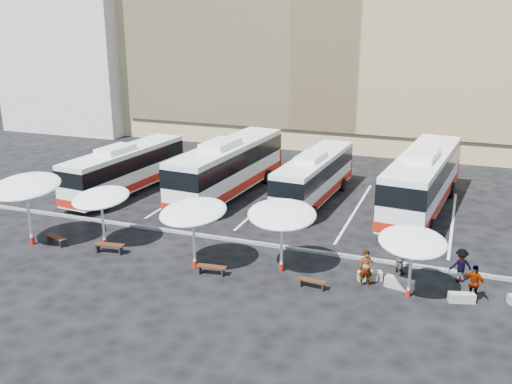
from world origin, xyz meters
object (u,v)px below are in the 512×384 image
(passenger_0, at_px, (366,268))
(wood_bench_1, at_px, (109,246))
(passenger_3, at_px, (461,265))
(sunshade_1, at_px, (101,198))
(sunshade_2, at_px, (193,212))
(wood_bench_2, at_px, (211,268))
(bus_2, at_px, (314,176))
(bus_1, at_px, (228,166))
(passenger_1, at_px, (401,258))
(sunshade_0, at_px, (25,187))
(wood_bench_0, at_px, (56,238))
(bus_3, at_px, (423,179))
(sunshade_3, at_px, (282,215))
(passenger_2, at_px, (473,283))
(bus_0, at_px, (126,168))
(conc_bench_0, at_px, (370,276))
(conc_bench_1, at_px, (399,284))
(conc_bench_2, at_px, (462,298))
(wood_bench_3, at_px, (313,282))
(sunshade_4, at_px, (413,242))

(passenger_0, bearing_deg, wood_bench_1, 162.44)
(passenger_0, relative_size, passenger_3, 1.08)
(sunshade_1, xyz_separation_m, sunshade_2, (5.94, -0.90, 0.22))
(sunshade_2, relative_size, wood_bench_2, 2.92)
(bus_2, bearing_deg, bus_1, -169.30)
(passenger_1, bearing_deg, sunshade_0, 45.73)
(bus_1, bearing_deg, wood_bench_0, -110.62)
(bus_3, xyz_separation_m, wood_bench_2, (-8.73, -13.32, -1.78))
(bus_3, distance_m, sunshade_0, 23.71)
(bus_3, height_order, sunshade_2, bus_3)
(sunshade_3, bearing_deg, passenger_2, -0.07)
(sunshade_2, xyz_separation_m, wood_bench_0, (-8.52, 0.10, -2.60))
(wood_bench_2, bearing_deg, sunshade_0, 179.76)
(bus_3, height_order, wood_bench_1, bus_3)
(wood_bench_0, height_order, wood_bench_2, wood_bench_0)
(bus_1, bearing_deg, bus_0, -159.25)
(wood_bench_2, bearing_deg, passenger_2, 7.37)
(sunshade_3, xyz_separation_m, passenger_3, (8.30, 1.87, -2.14))
(conc_bench_0, bearing_deg, passenger_0, -98.05)
(conc_bench_1, height_order, conc_bench_2, conc_bench_1)
(bus_1, xyz_separation_m, wood_bench_1, (-1.98, -11.60, -1.69))
(conc_bench_2, bearing_deg, passenger_2, 29.09)
(sunshade_2, xyz_separation_m, wood_bench_3, (6.10, -0.09, -2.65))
(sunshade_1, distance_m, passenger_2, 19.08)
(wood_bench_1, height_order, passenger_2, passenger_2)
(bus_2, distance_m, passenger_1, 11.66)
(sunshade_0, xyz_separation_m, passenger_2, (22.84, 1.50, -2.46))
(conc_bench_1, bearing_deg, bus_2, 122.20)
(wood_bench_2, bearing_deg, conc_bench_2, 6.49)
(sunshade_0, xyz_separation_m, conc_bench_2, (22.42, 1.27, -3.11))
(sunshade_4, height_order, conc_bench_1, sunshade_4)
(sunshade_3, xyz_separation_m, wood_bench_2, (-3.08, -1.56, -2.62))
(wood_bench_0, relative_size, passenger_2, 0.91)
(passenger_0, bearing_deg, wood_bench_0, 161.72)
(conc_bench_1, distance_m, conc_bench_2, 2.77)
(wood_bench_3, height_order, conc_bench_2, conc_bench_2)
(conc_bench_0, height_order, passenger_3, passenger_3)
(bus_0, bearing_deg, wood_bench_2, -36.40)
(wood_bench_0, bearing_deg, passenger_1, 9.27)
(bus_3, xyz_separation_m, sunshade_2, (-9.82, -12.91, 0.83))
(passenger_3, bearing_deg, conc_bench_0, -1.89)
(sunshade_0, relative_size, wood_bench_0, 2.47)
(bus_1, distance_m, sunshade_2, 12.14)
(passenger_0, height_order, passenger_3, passenger_0)
(sunshade_4, height_order, passenger_1, sunshade_4)
(sunshade_2, relative_size, passenger_0, 2.46)
(passenger_1, bearing_deg, bus_3, -54.91)
(conc_bench_2, height_order, passenger_3, passenger_3)
(conc_bench_1, bearing_deg, passenger_1, 95.50)
(bus_1, xyz_separation_m, wood_bench_3, (9.21, -11.79, -1.76))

